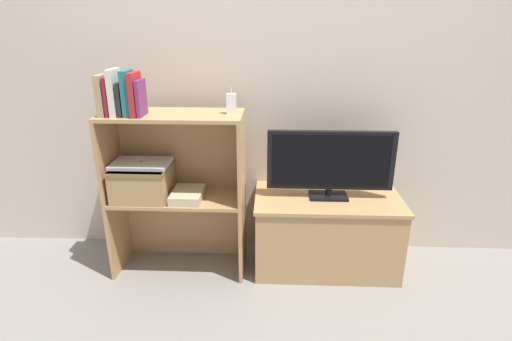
{
  "coord_description": "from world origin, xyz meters",
  "views": [
    {
      "loc": [
        0.09,
        -1.94,
        1.42
      ],
      "look_at": [
        0.0,
        0.17,
        0.64
      ],
      "focal_mm": 28.0,
      "sensor_mm": 36.0,
      "label": 1
    }
  ],
  "objects_px": {
    "book_maroon": "(109,97)",
    "book_plum": "(141,98)",
    "baby_monitor": "(231,104)",
    "storage_basket_left": "(143,179)",
    "book_tan": "(103,95)",
    "laptop": "(141,163)",
    "book_charcoal": "(122,99)",
    "tv": "(330,162)",
    "magazine_stack": "(188,195)",
    "tv_stand": "(326,231)",
    "book_crimson": "(135,94)",
    "book_ivory": "(115,93)",
    "book_teal": "(128,93)"
  },
  "relations": [
    {
      "from": "tv",
      "to": "book_maroon",
      "type": "height_order",
      "value": "book_maroon"
    },
    {
      "from": "book_maroon",
      "to": "magazine_stack",
      "type": "relative_size",
      "value": 0.86
    },
    {
      "from": "tv_stand",
      "to": "tv",
      "type": "bearing_deg",
      "value": -90.0
    },
    {
      "from": "book_plum",
      "to": "magazine_stack",
      "type": "distance_m",
      "value": 0.59
    },
    {
      "from": "book_teal",
      "to": "storage_basket_left",
      "type": "bearing_deg",
      "value": 77.51
    },
    {
      "from": "book_crimson",
      "to": "book_teal",
      "type": "bearing_deg",
      "value": 180.0
    },
    {
      "from": "tv_stand",
      "to": "book_plum",
      "type": "distance_m",
      "value": 1.32
    },
    {
      "from": "storage_basket_left",
      "to": "book_tan",
      "type": "bearing_deg",
      "value": -160.46
    },
    {
      "from": "tv",
      "to": "magazine_stack",
      "type": "xyz_separation_m",
      "value": [
        -0.81,
        -0.1,
        -0.18
      ]
    },
    {
      "from": "book_teal",
      "to": "storage_basket_left",
      "type": "distance_m",
      "value": 0.5
    },
    {
      "from": "book_maroon",
      "to": "laptop",
      "type": "height_order",
      "value": "book_maroon"
    },
    {
      "from": "storage_basket_left",
      "to": "tv_stand",
      "type": "bearing_deg",
      "value": 3.9
    },
    {
      "from": "baby_monitor",
      "to": "book_charcoal",
      "type": "bearing_deg",
      "value": -173.28
    },
    {
      "from": "book_tan",
      "to": "book_charcoal",
      "type": "height_order",
      "value": "book_tan"
    },
    {
      "from": "tv",
      "to": "storage_basket_left",
      "type": "bearing_deg",
      "value": -176.18
    },
    {
      "from": "tv_stand",
      "to": "magazine_stack",
      "type": "relative_size",
      "value": 3.74
    },
    {
      "from": "book_ivory",
      "to": "book_plum",
      "type": "xyz_separation_m",
      "value": [
        0.14,
        0.0,
        -0.03
      ]
    },
    {
      "from": "book_tan",
      "to": "book_ivory",
      "type": "distance_m",
      "value": 0.07
    },
    {
      "from": "book_charcoal",
      "to": "book_plum",
      "type": "height_order",
      "value": "book_plum"
    },
    {
      "from": "book_charcoal",
      "to": "book_teal",
      "type": "bearing_deg",
      "value": 0.0
    },
    {
      "from": "tv",
      "to": "book_crimson",
      "type": "bearing_deg",
      "value": -173.28
    },
    {
      "from": "book_maroon",
      "to": "book_plum",
      "type": "bearing_deg",
      "value": 0.0
    },
    {
      "from": "book_tan",
      "to": "book_ivory",
      "type": "relative_size",
      "value": 0.88
    },
    {
      "from": "tv",
      "to": "laptop",
      "type": "distance_m",
      "value": 1.08
    },
    {
      "from": "book_ivory",
      "to": "book_crimson",
      "type": "relative_size",
      "value": 1.07
    },
    {
      "from": "book_plum",
      "to": "magazine_stack",
      "type": "bearing_deg",
      "value": 6.94
    },
    {
      "from": "tv_stand",
      "to": "book_maroon",
      "type": "bearing_deg",
      "value": -173.98
    },
    {
      "from": "tv_stand",
      "to": "book_ivory",
      "type": "height_order",
      "value": "book_ivory"
    },
    {
      "from": "book_charcoal",
      "to": "book_plum",
      "type": "distance_m",
      "value": 0.1
    },
    {
      "from": "baby_monitor",
      "to": "laptop",
      "type": "height_order",
      "value": "baby_monitor"
    },
    {
      "from": "book_tan",
      "to": "book_crimson",
      "type": "bearing_deg",
      "value": 0.0
    },
    {
      "from": "book_ivory",
      "to": "book_crimson",
      "type": "height_order",
      "value": "book_ivory"
    },
    {
      "from": "baby_monitor",
      "to": "storage_basket_left",
      "type": "bearing_deg",
      "value": -178.34
    },
    {
      "from": "book_charcoal",
      "to": "book_crimson",
      "type": "height_order",
      "value": "book_crimson"
    },
    {
      "from": "book_tan",
      "to": "book_ivory",
      "type": "height_order",
      "value": "book_ivory"
    },
    {
      "from": "baby_monitor",
      "to": "laptop",
      "type": "xyz_separation_m",
      "value": [
        -0.52,
        -0.01,
        -0.34
      ]
    },
    {
      "from": "tv_stand",
      "to": "book_crimson",
      "type": "relative_size",
      "value": 3.82
    },
    {
      "from": "book_tan",
      "to": "book_crimson",
      "type": "distance_m",
      "value": 0.17
    },
    {
      "from": "baby_monitor",
      "to": "magazine_stack",
      "type": "distance_m",
      "value": 0.58
    },
    {
      "from": "book_maroon",
      "to": "baby_monitor",
      "type": "xyz_separation_m",
      "value": [
        0.63,
        0.07,
        -0.04
      ]
    },
    {
      "from": "book_charcoal",
      "to": "laptop",
      "type": "xyz_separation_m",
      "value": [
        0.05,
        0.05,
        -0.37
      ]
    },
    {
      "from": "tv",
      "to": "book_crimson",
      "type": "distance_m",
      "value": 1.13
    },
    {
      "from": "tv",
      "to": "book_charcoal",
      "type": "xyz_separation_m",
      "value": [
        -1.12,
        -0.12,
        0.37
      ]
    },
    {
      "from": "tv",
      "to": "magazine_stack",
      "type": "bearing_deg",
      "value": -173.1
    },
    {
      "from": "book_plum",
      "to": "storage_basket_left",
      "type": "xyz_separation_m",
      "value": [
        -0.06,
        0.05,
        -0.48
      ]
    },
    {
      "from": "book_maroon",
      "to": "storage_basket_left",
      "type": "height_order",
      "value": "book_maroon"
    },
    {
      "from": "book_ivory",
      "to": "book_maroon",
      "type": "bearing_deg",
      "value": 180.0
    },
    {
      "from": "book_ivory",
      "to": "storage_basket_left",
      "type": "relative_size",
      "value": 0.76
    },
    {
      "from": "storage_basket_left",
      "to": "baby_monitor",
      "type": "bearing_deg",
      "value": 1.66
    },
    {
      "from": "book_ivory",
      "to": "baby_monitor",
      "type": "distance_m",
      "value": 0.61
    }
  ]
}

